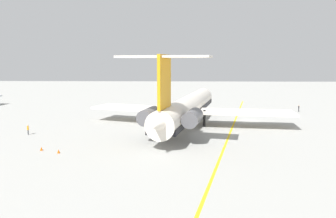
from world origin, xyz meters
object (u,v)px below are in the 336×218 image
at_px(ground_crew_near_tail, 28,128).
at_px(safety_cone_nose, 41,149).
at_px(main_jetliner, 187,107).
at_px(ground_crew_portside, 115,106).
at_px(safety_cone_wingtip, 59,151).
at_px(ground_crew_near_nose, 299,108).

relative_size(ground_crew_near_tail, safety_cone_nose, 3.22).
xyz_separation_m(main_jetliner, ground_crew_near_tail, (-8.58, 27.63, -2.56)).
bearing_deg(main_jetliner, ground_crew_near_tail, 120.07).
bearing_deg(ground_crew_portside, safety_cone_wingtip, 76.81).
height_order(ground_crew_near_nose, safety_cone_wingtip, ground_crew_near_nose).
height_order(ground_crew_near_nose, ground_crew_near_tail, ground_crew_near_tail).
bearing_deg(main_jetliner, ground_crew_near_nose, -43.37).
bearing_deg(ground_crew_portside, main_jetliner, 118.13).
distance_m(ground_crew_portside, safety_cone_wingtip, 40.29).
bearing_deg(ground_crew_near_nose, ground_crew_near_tail, 76.52).
bearing_deg(main_jetliner, ground_crew_portside, 54.45).
distance_m(ground_crew_portside, safety_cone_nose, 39.13).
relative_size(main_jetliner, ground_crew_near_nose, 27.10).
distance_m(main_jetliner, safety_cone_wingtip, 26.95).
relative_size(main_jetliner, safety_cone_wingtip, 83.57).
relative_size(ground_crew_near_tail, safety_cone_wingtip, 3.22).
bearing_deg(main_jetliner, safety_cone_wingtip, 150.20).
bearing_deg(safety_cone_wingtip, main_jetliner, -42.61).
bearing_deg(safety_cone_nose, ground_crew_near_tail, 33.75).
bearing_deg(ground_crew_near_nose, safety_cone_nose, 87.33).
xyz_separation_m(ground_crew_near_nose, safety_cone_nose, (-37.73, 49.88, -0.80)).
distance_m(ground_crew_near_tail, safety_cone_nose, 11.86).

